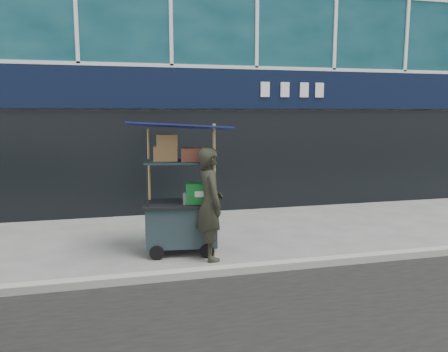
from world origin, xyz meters
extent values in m
plane|color=#60615C|center=(0.00, 0.00, 0.00)|extent=(80.00, 80.00, 0.00)
cube|color=#97968F|center=(0.00, -0.20, 0.06)|extent=(80.00, 0.18, 0.12)
cube|color=black|center=(0.00, 3.86, 2.90)|extent=(15.68, 0.06, 0.90)
cube|color=black|center=(0.00, 3.90, 1.20)|extent=(15.68, 0.04, 2.40)
cube|color=#1B292E|center=(-0.25, 0.99, 0.49)|extent=(1.24, 0.82, 0.68)
cylinder|color=black|center=(-0.70, 0.69, 0.12)|extent=(0.24, 0.08, 0.23)
cylinder|color=black|center=(0.12, 0.59, 0.12)|extent=(0.24, 0.08, 0.23)
cube|color=black|center=(-0.25, 0.99, 0.85)|extent=(1.33, 0.91, 0.04)
cylinder|color=black|center=(-0.81, 0.77, 1.19)|extent=(0.03, 0.03, 0.73)
cylinder|color=black|center=(0.25, 0.64, 1.19)|extent=(0.03, 0.03, 0.73)
cylinder|color=black|center=(-0.74, 1.35, 1.19)|extent=(0.03, 0.03, 0.73)
cylinder|color=black|center=(0.32, 1.22, 1.19)|extent=(0.03, 0.03, 0.73)
cube|color=#1B292E|center=(-0.25, 0.99, 1.56)|extent=(1.24, 0.82, 0.03)
cylinder|color=tan|center=(0.25, 0.64, 1.09)|extent=(0.05, 0.05, 2.19)
cylinder|color=tan|center=(-0.74, 1.35, 1.05)|extent=(0.04, 0.04, 2.09)
cube|color=#0C0E44|center=(-0.25, 0.99, 2.14)|extent=(1.78, 1.36, 0.19)
cube|color=#10671C|center=(0.07, 0.91, 1.04)|extent=(0.52, 0.40, 0.34)
cylinder|color=silver|center=(-0.21, 0.79, 0.96)|extent=(0.07, 0.07, 0.19)
cylinder|color=#1831B4|center=(-0.21, 0.79, 1.07)|extent=(0.03, 0.03, 0.02)
cube|color=olive|center=(-0.48, 1.07, 1.69)|extent=(0.42, 0.34, 0.24)
cube|color=olive|center=(-0.06, 0.92, 1.68)|extent=(0.40, 0.32, 0.21)
cube|color=olive|center=(-0.45, 1.05, 1.91)|extent=(0.37, 0.29, 0.19)
imported|color=#26281D|center=(0.16, 0.56, 0.92)|extent=(0.51, 0.71, 1.83)
camera|label=1|loc=(-1.27, -6.16, 2.38)|focal=35.00mm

